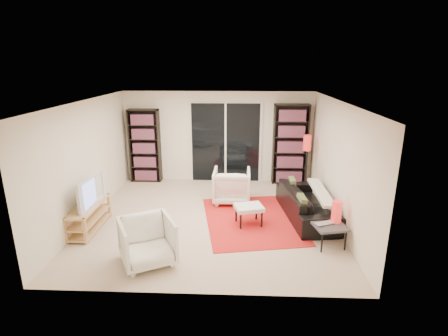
# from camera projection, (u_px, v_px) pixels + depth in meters

# --- Properties ---
(floor) EXTENTS (5.00, 5.00, 0.00)m
(floor) POSITION_uv_depth(u_px,v_px,m) (211.00, 218.00, 7.28)
(floor) COLOR beige
(floor) RESTS_ON ground
(wall_back) EXTENTS (5.00, 0.02, 2.40)m
(wall_back) POSITION_uv_depth(u_px,v_px,m) (218.00, 137.00, 9.32)
(wall_back) COLOR white
(wall_back) RESTS_ON ground
(wall_front) EXTENTS (5.00, 0.02, 2.40)m
(wall_front) POSITION_uv_depth(u_px,v_px,m) (196.00, 215.00, 4.54)
(wall_front) COLOR white
(wall_front) RESTS_ON ground
(wall_left) EXTENTS (0.02, 5.00, 2.40)m
(wall_left) POSITION_uv_depth(u_px,v_px,m) (87.00, 161.00, 7.03)
(wall_left) COLOR white
(wall_left) RESTS_ON ground
(wall_right) EXTENTS (0.02, 5.00, 2.40)m
(wall_right) POSITION_uv_depth(u_px,v_px,m) (338.00, 164.00, 6.83)
(wall_right) COLOR white
(wall_right) RESTS_ON ground
(ceiling) EXTENTS (5.00, 5.00, 0.02)m
(ceiling) POSITION_uv_depth(u_px,v_px,m) (210.00, 101.00, 6.58)
(ceiling) COLOR white
(ceiling) RESTS_ON wall_back
(sliding_door) EXTENTS (1.92, 0.08, 2.16)m
(sliding_door) POSITION_uv_depth(u_px,v_px,m) (226.00, 143.00, 9.32)
(sliding_door) COLOR white
(sliding_door) RESTS_ON ground
(bookshelf_left) EXTENTS (0.80, 0.30, 1.95)m
(bookshelf_left) POSITION_uv_depth(u_px,v_px,m) (145.00, 146.00, 9.30)
(bookshelf_left) COLOR black
(bookshelf_left) RESTS_ON ground
(bookshelf_right) EXTENTS (0.90, 0.30, 2.10)m
(bookshelf_right) POSITION_uv_depth(u_px,v_px,m) (290.00, 145.00, 9.13)
(bookshelf_right) COLOR black
(bookshelf_right) RESTS_ON ground
(tv_stand) EXTENTS (0.41, 1.27, 0.50)m
(tv_stand) POSITION_uv_depth(u_px,v_px,m) (89.00, 216.00, 6.73)
(tv_stand) COLOR #DCB672
(tv_stand) RESTS_ON floor
(tv) EXTENTS (0.22, 1.01, 0.58)m
(tv) POSITION_uv_depth(u_px,v_px,m) (87.00, 191.00, 6.57)
(tv) COLOR black
(tv) RESTS_ON tv_stand
(rug) EXTENTS (2.21, 2.74, 0.01)m
(rug) POSITION_uv_depth(u_px,v_px,m) (251.00, 220.00, 7.18)
(rug) COLOR red
(rug) RESTS_ON floor
(sofa) EXTENTS (1.06, 2.16, 0.60)m
(sofa) POSITION_uv_depth(u_px,v_px,m) (306.00, 203.00, 7.24)
(sofa) COLOR black
(sofa) RESTS_ON floor
(armchair_back) EXTENTS (0.84, 0.87, 0.78)m
(armchair_back) POSITION_uv_depth(u_px,v_px,m) (232.00, 186.00, 8.03)
(armchair_back) COLOR white
(armchair_back) RESTS_ON floor
(armchair_front) EXTENTS (1.09, 1.10, 0.75)m
(armchair_front) POSITION_uv_depth(u_px,v_px,m) (147.00, 241.00, 5.55)
(armchair_front) COLOR white
(armchair_front) RESTS_ON floor
(ottoman) EXTENTS (0.63, 0.56, 0.40)m
(ottoman) POSITION_uv_depth(u_px,v_px,m) (249.00, 208.00, 6.89)
(ottoman) COLOR white
(ottoman) RESTS_ON floor
(side_table) EXTENTS (0.64, 0.64, 0.40)m
(side_table) POSITION_uv_depth(u_px,v_px,m) (329.00, 226.00, 6.09)
(side_table) COLOR #424246
(side_table) RESTS_ON floor
(laptop) EXTENTS (0.40, 0.34, 0.03)m
(laptop) POSITION_uv_depth(u_px,v_px,m) (326.00, 225.00, 6.04)
(laptop) COLOR silver
(laptop) RESTS_ON side_table
(table_lamp) EXTENTS (0.17, 0.17, 0.39)m
(table_lamp) POSITION_uv_depth(u_px,v_px,m) (337.00, 212.00, 6.12)
(table_lamp) COLOR red
(table_lamp) RESTS_ON side_table
(floor_lamp) EXTENTS (0.21, 0.21, 1.41)m
(floor_lamp) POSITION_uv_depth(u_px,v_px,m) (307.00, 148.00, 8.59)
(floor_lamp) COLOR black
(floor_lamp) RESTS_ON floor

